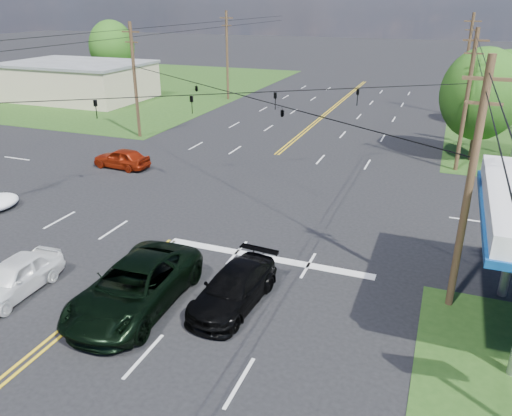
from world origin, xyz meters
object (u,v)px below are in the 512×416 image
at_px(retail_nw, 78,82).
at_px(pole_nw, 135,79).
at_px(pickup_white, 14,277).
at_px(pole_ne, 467,100).
at_px(tree_right_a, 481,94).
at_px(pole_right_far, 466,64).
at_px(pickup_dkgreen, 135,286).
at_px(suv_black, 234,288).
at_px(pole_se, 469,187).
at_px(pole_left_far, 227,55).
at_px(tree_far_l, 112,47).
at_px(tree_right_b, 506,82).

xyz_separation_m(retail_nw, pole_nw, (17.00, -13.00, 2.92)).
relative_size(pole_nw, pickup_white, 2.16).
distance_m(pole_ne, pickup_white, 29.00).
bearing_deg(tree_right_a, pole_right_far, 93.58).
height_order(retail_nw, pickup_dkgreen, retail_nw).
relative_size(tree_right_a, suv_black, 1.64).
distance_m(pole_se, pole_right_far, 37.00).
bearing_deg(pole_se, pole_left_far, 125.10).
bearing_deg(pickup_white, pole_ne, 53.04).
bearing_deg(pole_se, pickup_white, -161.63).
xyz_separation_m(retail_nw, tree_right_a, (44.00, -10.00, 2.87)).
bearing_deg(pole_left_far, pickup_white, -77.39).
bearing_deg(tree_right_a, suv_black, -110.33).
bearing_deg(retail_nw, pole_ne, -16.82).
relative_size(retail_nw, tree_right_a, 1.96).
height_order(pole_nw, pole_left_far, pole_left_far).
relative_size(tree_right_a, pickup_white, 1.86).
xyz_separation_m(pole_nw, suv_black, (18.09, -21.04, -4.19)).
distance_m(pole_left_far, tree_far_l, 19.42).
bearing_deg(retail_nw, pole_right_far, 7.94).
bearing_deg(pickup_white, tree_right_a, 54.67).
bearing_deg(pickup_dkgreen, pole_se, 20.11).
bearing_deg(pole_right_far, retail_nw, -172.06).
bearing_deg(retail_nw, pole_left_far, 19.44).
relative_size(pole_se, pickup_white, 2.16).
height_order(pole_nw, tree_right_a, pole_nw).
bearing_deg(pole_se, tree_right_b, 83.95).
xyz_separation_m(pole_ne, suv_black, (-7.91, -21.04, -4.19)).
bearing_deg(pickup_dkgreen, pole_ne, 61.46).
relative_size(pole_right_far, tree_right_b, 1.41).
distance_m(tree_right_a, pickup_white, 32.00).
relative_size(tree_right_a, pickup_dkgreen, 1.23).
height_order(pole_nw, pole_right_far, pole_right_far).
bearing_deg(pole_se, retail_nw, 144.21).
xyz_separation_m(pickup_dkgreen, pickup_white, (-5.12, -0.91, -0.17)).
height_order(pole_ne, pole_left_far, pole_left_far).
distance_m(pickup_dkgreen, pickup_white, 5.20).
height_order(pole_right_far, pickup_dkgreen, pole_right_far).
distance_m(tree_right_b, tree_far_l, 49.17).
bearing_deg(tree_right_a, pole_se, -92.73).
bearing_deg(pole_ne, tree_far_l, 152.93).
bearing_deg(tree_far_l, pickup_white, -58.48).
bearing_deg(pole_se, pole_ne, 90.00).
height_order(pole_right_far, tree_right_a, pole_right_far).
distance_m(pole_nw, pickup_white, 25.67).
xyz_separation_m(retail_nw, tree_right_b, (46.50, 2.00, 2.22)).
bearing_deg(pickup_dkgreen, tree_right_b, 66.62).
bearing_deg(pickup_dkgreen, pole_nw, 121.15).
bearing_deg(pole_nw, retail_nw, 142.59).
bearing_deg(pickup_dkgreen, pickup_white, -171.73).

